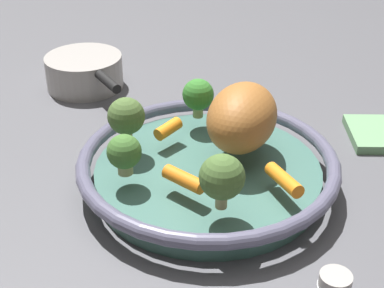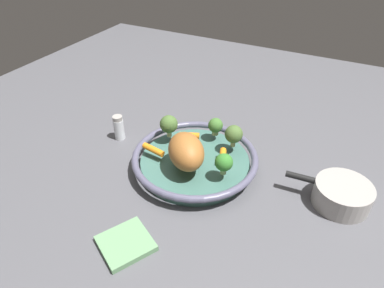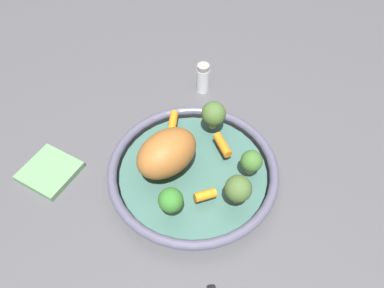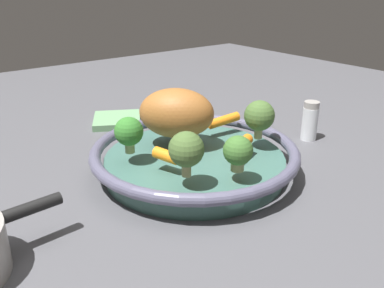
% 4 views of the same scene
% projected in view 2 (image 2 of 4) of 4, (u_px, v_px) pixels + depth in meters
% --- Properties ---
extents(ground_plane, '(2.04, 2.04, 0.00)m').
position_uv_depth(ground_plane, '(195.00, 168.00, 0.97)').
color(ground_plane, '#4C4C51').
extents(serving_bowl, '(0.35, 0.35, 0.05)m').
position_uv_depth(serving_bowl, '(195.00, 160.00, 0.95)').
color(serving_bowl, '#3D665B').
rests_on(serving_bowl, ground_plane).
extents(roast_chicken_piece, '(0.16, 0.16, 0.09)m').
position_uv_depth(roast_chicken_piece, '(186.00, 151.00, 0.88)').
color(roast_chicken_piece, '#9E602B').
rests_on(roast_chicken_piece, serving_bowl).
extents(baby_carrot_back, '(0.03, 0.05, 0.02)m').
position_uv_depth(baby_carrot_back, '(223.00, 154.00, 0.92)').
color(baby_carrot_back, orange).
rests_on(baby_carrot_back, serving_bowl).
extents(baby_carrot_near_rim, '(0.06, 0.04, 0.02)m').
position_uv_depth(baby_carrot_near_rim, '(190.00, 135.00, 1.00)').
color(baby_carrot_near_rim, orange).
rests_on(baby_carrot_near_rim, serving_bowl).
extents(baby_carrot_left, '(0.07, 0.02, 0.02)m').
position_uv_depth(baby_carrot_left, '(153.00, 150.00, 0.94)').
color(baby_carrot_left, orange).
rests_on(baby_carrot_left, serving_bowl).
extents(broccoli_floret_mid, '(0.05, 0.05, 0.07)m').
position_uv_depth(broccoli_floret_mid, '(169.00, 124.00, 0.99)').
color(broccoli_floret_mid, tan).
rests_on(broccoli_floret_mid, serving_bowl).
extents(broccoli_floret_small, '(0.05, 0.05, 0.06)m').
position_uv_depth(broccoli_floret_small, '(224.00, 163.00, 0.85)').
color(broccoli_floret_small, '#97A966').
rests_on(broccoli_floret_small, serving_bowl).
extents(broccoli_floret_edge, '(0.04, 0.04, 0.05)m').
position_uv_depth(broccoli_floret_edge, '(215.00, 126.00, 1.00)').
color(broccoli_floret_edge, tan).
rests_on(broccoli_floret_edge, serving_bowl).
extents(broccoli_floret_large, '(0.05, 0.05, 0.07)m').
position_uv_depth(broccoli_floret_large, '(234.00, 134.00, 0.95)').
color(broccoli_floret_large, tan).
rests_on(broccoli_floret_large, serving_bowl).
extents(salt_shaker, '(0.03, 0.03, 0.08)m').
position_uv_depth(salt_shaker, '(119.00, 128.00, 1.07)').
color(salt_shaker, silver).
rests_on(salt_shaker, ground_plane).
extents(saucepan, '(0.21, 0.14, 0.06)m').
position_uv_depth(saucepan, '(342.00, 195.00, 0.84)').
color(saucepan, '#9E9993').
rests_on(saucepan, ground_plane).
extents(dish_towel, '(0.14, 0.14, 0.01)m').
position_uv_depth(dish_towel, '(126.00, 243.00, 0.75)').
color(dish_towel, '#669366').
rests_on(dish_towel, ground_plane).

